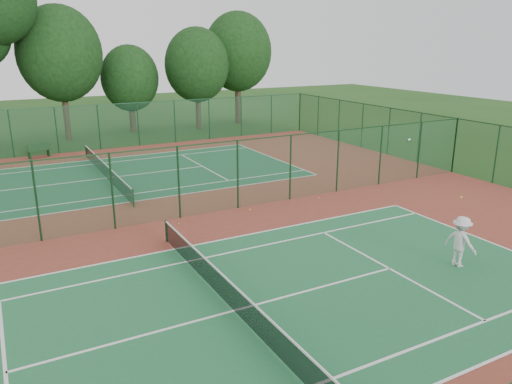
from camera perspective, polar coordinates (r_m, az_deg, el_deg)
ground at (r=23.67m, az=-12.15°, el=-3.49°), size 120.00×120.00×0.00m
red_pad at (r=23.67m, az=-12.15°, el=-3.48°), size 40.00×36.00×0.01m
court_near at (r=15.95m, az=-2.61°, el=-13.43°), size 23.77×10.97×0.01m
court_far at (r=32.05m, az=-16.75°, el=1.53°), size 23.77×10.97×0.01m
fence_north at (r=40.40m, az=-19.67°, el=6.83°), size 40.00×0.09×3.50m
fence_east at (r=34.23m, az=21.76°, el=4.98°), size 0.09×36.00×3.50m
fence_divider at (r=23.13m, az=-12.41°, el=0.61°), size 40.00×0.09×3.50m
tennis_net_near at (r=15.69m, az=-2.63°, el=-11.76°), size 0.10×12.90×0.97m
tennis_net_far at (r=31.93m, az=-16.83°, el=2.44°), size 0.10×12.90×0.97m
player_near at (r=19.94m, az=22.34°, el=-5.26°), size 0.90×1.35×1.94m
bench at (r=39.38m, az=-23.51°, el=4.40°), size 1.79×1.00×1.06m
stray_ball_a at (r=24.82m, az=-0.69°, el=-2.03°), size 0.08×0.08×0.08m
stray_ball_b at (r=26.93m, az=7.18°, el=-0.66°), size 0.07×0.07×0.07m
stray_ball_c at (r=23.20m, az=-8.80°, el=-3.61°), size 0.06×0.06×0.06m
evergreen_row at (r=46.86m, az=-20.10°, el=5.84°), size 39.00×5.00×12.00m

